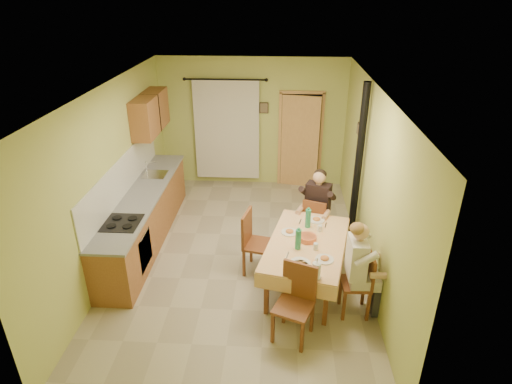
# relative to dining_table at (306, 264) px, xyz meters

# --- Properties ---
(floor) EXTENTS (4.00, 6.00, 0.01)m
(floor) POSITION_rel_dining_table_xyz_m (-1.03, 0.71, -0.38)
(floor) COLOR tan
(floor) RESTS_ON ground
(room_shell) EXTENTS (4.04, 6.04, 2.82)m
(room_shell) POSITION_rel_dining_table_xyz_m (-1.03, 0.71, 1.44)
(room_shell) COLOR #C2CB68
(room_shell) RESTS_ON ground
(kitchen_run) EXTENTS (0.64, 3.64, 1.56)m
(kitchen_run) POSITION_rel_dining_table_xyz_m (-2.74, 1.11, 0.10)
(kitchen_run) COLOR brown
(kitchen_run) RESTS_ON ground
(upper_cabinets) EXTENTS (0.35, 1.40, 0.70)m
(upper_cabinets) POSITION_rel_dining_table_xyz_m (-2.85, 2.41, 1.57)
(upper_cabinets) COLOR brown
(upper_cabinets) RESTS_ON room_shell
(curtain) EXTENTS (1.70, 0.07, 2.22)m
(curtain) POSITION_rel_dining_table_xyz_m (-1.58, 3.61, 0.88)
(curtain) COLOR black
(curtain) RESTS_ON ground
(doorway) EXTENTS (0.96, 0.21, 2.15)m
(doorway) POSITION_rel_dining_table_xyz_m (0.01, 3.65, 0.67)
(doorway) COLOR black
(doorway) RESTS_ON ground
(dining_table) EXTENTS (1.43, 1.98, 0.76)m
(dining_table) POSITION_rel_dining_table_xyz_m (0.00, 0.00, 0.00)
(dining_table) COLOR #F1B77B
(dining_table) RESTS_ON ground
(tableware) EXTENTS (0.71, 1.65, 0.33)m
(tableware) POSITION_rel_dining_table_xyz_m (-0.00, -0.11, 0.45)
(tableware) COLOR white
(tableware) RESTS_ON dining_table
(chair_far) EXTENTS (0.50, 0.50, 0.95)m
(chair_far) POSITION_rel_dining_table_xyz_m (0.21, 1.07, -0.09)
(chair_far) COLOR brown
(chair_far) RESTS_ON ground
(chair_near) EXTENTS (0.58, 0.58, 1.01)m
(chair_near) POSITION_rel_dining_table_xyz_m (-0.20, -1.06, -0.09)
(chair_near) COLOR brown
(chair_near) RESTS_ON ground
(chair_right) EXTENTS (0.40, 0.40, 0.94)m
(chair_right) POSITION_rel_dining_table_xyz_m (0.66, -0.56, -0.09)
(chair_right) COLOR brown
(chair_right) RESTS_ON ground
(chair_left) EXTENTS (0.55, 0.55, 1.02)m
(chair_left) POSITION_rel_dining_table_xyz_m (-0.71, 0.32, -0.09)
(chair_left) COLOR brown
(chair_left) RESTS_ON ground
(man_far) EXTENTS (0.65, 0.59, 1.39)m
(man_far) POSITION_rel_dining_table_xyz_m (0.22, 1.08, 0.50)
(man_far) COLOR black
(man_far) RESTS_ON chair_far
(man_right) EXTENTS (0.47, 0.59, 1.39)m
(man_right) POSITION_rel_dining_table_xyz_m (0.64, -0.56, 0.50)
(man_right) COLOR silver
(man_right) RESTS_ON chair_right
(stove_flue) EXTENTS (0.24, 0.24, 2.80)m
(stove_flue) POSITION_rel_dining_table_xyz_m (0.87, 1.31, 0.64)
(stove_flue) COLOR black
(stove_flue) RESTS_ON ground
(picture_back) EXTENTS (0.19, 0.03, 0.23)m
(picture_back) POSITION_rel_dining_table_xyz_m (-0.78, 3.68, 1.37)
(picture_back) COLOR black
(picture_back) RESTS_ON room_shell
(picture_right) EXTENTS (0.03, 0.31, 0.21)m
(picture_right) POSITION_rel_dining_table_xyz_m (0.94, 1.91, 1.47)
(picture_right) COLOR brown
(picture_right) RESTS_ON room_shell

